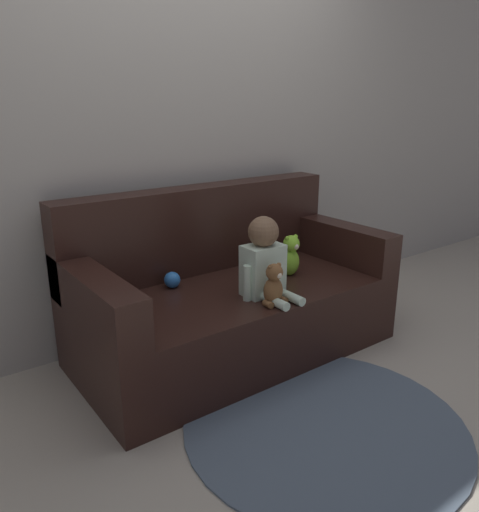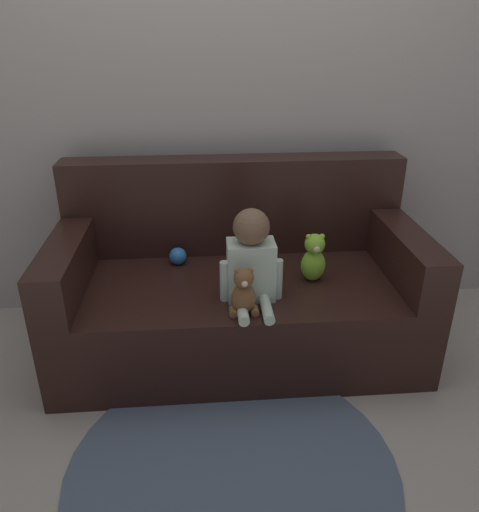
# 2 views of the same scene
# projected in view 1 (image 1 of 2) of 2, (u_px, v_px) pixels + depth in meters

# --- Properties ---
(ground_plane) EXTENTS (12.00, 12.00, 0.00)m
(ground_plane) POSITION_uv_depth(u_px,v_px,m) (236.00, 350.00, 2.90)
(ground_plane) COLOR #B7AD99
(wall_back) EXTENTS (8.00, 0.05, 2.60)m
(wall_back) POSITION_uv_depth(u_px,v_px,m) (183.00, 116.00, 2.90)
(wall_back) COLOR #ADA89E
(wall_back) RESTS_ON ground_plane
(couch) EXTENTS (1.76, 0.87, 0.91)m
(couch) POSITION_uv_depth(u_px,v_px,m) (229.00, 297.00, 2.85)
(couch) COLOR black
(couch) RESTS_ON ground_plane
(person_baby) EXTENTS (0.28, 0.33, 0.42)m
(person_baby) POSITION_uv_depth(u_px,v_px,m) (264.00, 261.00, 2.58)
(person_baby) COLOR silver
(person_baby) RESTS_ON couch
(teddy_bear_brown) EXTENTS (0.13, 0.10, 0.22)m
(teddy_bear_brown) POSITION_uv_depth(u_px,v_px,m) (274.00, 285.00, 2.48)
(teddy_bear_brown) COLOR brown
(teddy_bear_brown) RESTS_ON couch
(plush_toy_side) EXTENTS (0.12, 0.11, 0.24)m
(plush_toy_side) POSITION_uv_depth(u_px,v_px,m) (290.00, 256.00, 2.89)
(plush_toy_side) COLOR #8CD133
(plush_toy_side) RESTS_ON couch
(toy_ball) EXTENTS (0.09, 0.09, 0.09)m
(toy_ball) POSITION_uv_depth(u_px,v_px,m) (172.00, 280.00, 2.72)
(toy_ball) COLOR #337FDB
(toy_ball) RESTS_ON couch
(floor_rug) EXTENTS (1.26, 1.26, 0.01)m
(floor_rug) POSITION_uv_depth(u_px,v_px,m) (324.00, 424.00, 2.23)
(floor_rug) COLOR slate
(floor_rug) RESTS_ON ground_plane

